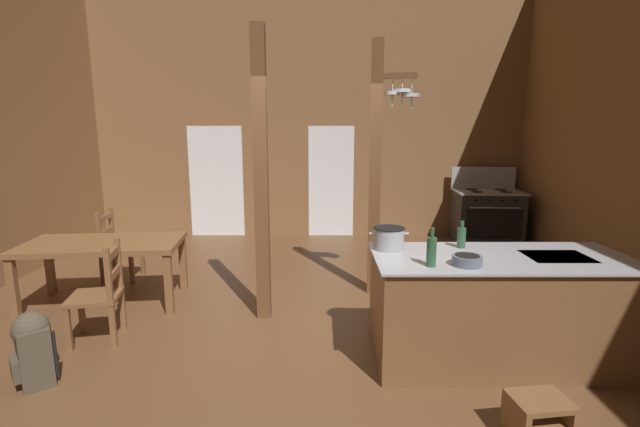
% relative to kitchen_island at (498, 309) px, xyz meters
% --- Properties ---
extents(ground_plane, '(8.60, 9.25, 0.10)m').
position_rel_kitchen_island_xyz_m(ground_plane, '(-1.72, 0.42, -0.52)').
color(ground_plane, brown).
extents(wall_back, '(8.60, 0.14, 4.65)m').
position_rel_kitchen_island_xyz_m(wall_back, '(-1.72, 4.71, 1.86)').
color(wall_back, brown).
rests_on(wall_back, ground_plane).
extents(glazed_door_back_left, '(1.00, 0.01, 2.05)m').
position_rel_kitchen_island_xyz_m(glazed_door_back_left, '(-3.47, 4.64, 0.56)').
color(glazed_door_back_left, white).
rests_on(glazed_door_back_left, ground_plane).
extents(glazed_panel_back_right, '(0.84, 0.01, 2.05)m').
position_rel_kitchen_island_xyz_m(glazed_panel_back_right, '(-1.33, 4.64, 0.56)').
color(glazed_panel_back_right, white).
rests_on(glazed_panel_back_right, ground_plane).
extents(kitchen_island, '(2.16, 0.96, 0.94)m').
position_rel_kitchen_island_xyz_m(kitchen_island, '(0.00, 0.00, 0.00)').
color(kitchen_island, brown).
rests_on(kitchen_island, ground_plane).
extents(stove_range, '(1.19, 0.88, 1.32)m').
position_rel_kitchen_island_xyz_m(stove_range, '(1.42, 4.09, 0.01)').
color(stove_range, '#2B2B2B').
rests_on(stove_range, ground_plane).
extents(support_post_with_pot_rack, '(0.58, 0.24, 3.00)m').
position_rel_kitchen_island_xyz_m(support_post_with_pot_rack, '(-0.85, 1.65, 1.13)').
color(support_post_with_pot_rack, brown).
rests_on(support_post_with_pot_rack, ground_plane).
extents(support_post_center, '(0.14, 0.14, 3.00)m').
position_rel_kitchen_island_xyz_m(support_post_center, '(-2.14, 0.92, 1.03)').
color(support_post_center, brown).
rests_on(support_post_center, ground_plane).
extents(step_stool, '(0.39, 0.33, 0.30)m').
position_rel_kitchen_island_xyz_m(step_stool, '(-0.12, -1.05, -0.29)').
color(step_stool, brown).
rests_on(step_stool, ground_plane).
extents(dining_table, '(1.79, 1.07, 0.74)m').
position_rel_kitchen_island_xyz_m(dining_table, '(-4.00, 1.26, 0.18)').
color(dining_table, brown).
rests_on(dining_table, ground_plane).
extents(ladderback_chair_near_window, '(0.45, 0.45, 0.95)m').
position_rel_kitchen_island_xyz_m(ladderback_chair_near_window, '(-4.24, 2.13, -0.02)').
color(ladderback_chair_near_window, brown).
rests_on(ladderback_chair_near_window, ground_plane).
extents(ladderback_chair_by_post, '(0.52, 0.52, 0.95)m').
position_rel_kitchen_island_xyz_m(ladderback_chair_by_post, '(-3.62, 0.37, -0.02)').
color(ladderback_chair_by_post, brown).
rests_on(ladderback_chair_by_post, ground_plane).
extents(backpack, '(0.39, 0.39, 0.60)m').
position_rel_kitchen_island_xyz_m(backpack, '(-3.80, -0.38, -0.15)').
color(backpack, '#4C4233').
rests_on(backpack, ground_plane).
extents(stockpot_on_counter, '(0.35, 0.28, 0.20)m').
position_rel_kitchen_island_xyz_m(stockpot_on_counter, '(-0.92, 0.22, 0.57)').
color(stockpot_on_counter, '#A8AAB2').
rests_on(stockpot_on_counter, kitchen_island).
extents(mixing_bowl_on_counter, '(0.23, 0.23, 0.08)m').
position_rel_kitchen_island_xyz_m(mixing_bowl_on_counter, '(-0.38, -0.26, 0.51)').
color(mixing_bowl_on_counter, slate).
rests_on(mixing_bowl_on_counter, kitchen_island).
extents(bottle_tall_on_counter, '(0.08, 0.08, 0.31)m').
position_rel_kitchen_island_xyz_m(bottle_tall_on_counter, '(-0.67, -0.28, 0.59)').
color(bottle_tall_on_counter, '#2D5638').
rests_on(bottle_tall_on_counter, kitchen_island).
extents(bottle_short_on_counter, '(0.08, 0.08, 0.25)m').
position_rel_kitchen_island_xyz_m(bottle_short_on_counter, '(-0.26, 0.27, 0.57)').
color(bottle_short_on_counter, '#2D5638').
rests_on(bottle_short_on_counter, kitchen_island).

